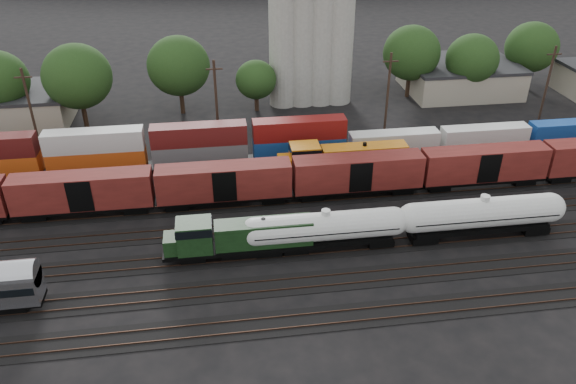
{
  "coord_description": "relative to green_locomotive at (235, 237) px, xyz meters",
  "views": [
    {
      "loc": [
        -12.47,
        -50.5,
        33.66
      ],
      "look_at": [
        -5.03,
        2.0,
        3.0
      ],
      "focal_mm": 35.0,
      "sensor_mm": 36.0,
      "label": 1
    }
  ],
  "objects": [
    {
      "name": "container_wall",
      "position": [
        0.29,
        20.0,
        0.42
      ],
      "size": [
        164.5,
        2.6,
        5.8
      ],
      "color": "black",
      "rests_on": "ground"
    },
    {
      "name": "utility_poles",
      "position": [
        11.23,
        27.0,
        3.79
      ],
      "size": [
        122.2,
        0.36,
        12.0
      ],
      "color": "black",
      "rests_on": "ground"
    },
    {
      "name": "industrial_sheds",
      "position": [
        17.85,
        40.25,
        0.14
      ],
      "size": [
        119.38,
        17.26,
        5.1
      ],
      "color": "#9E937F",
      "rests_on": "ground"
    },
    {
      "name": "orange_locomotive",
      "position": [
        13.84,
        15.0,
        0.11
      ],
      "size": [
        17.74,
        2.96,
        4.43
      ],
      "color": "black",
      "rests_on": "ground"
    },
    {
      "name": "ground",
      "position": [
        11.23,
        5.0,
        -2.42
      ],
      "size": [
        600.0,
        600.0,
        0.0
      ],
      "primitive_type": "plane",
      "color": "black"
    },
    {
      "name": "tree_band",
      "position": [
        16.29,
        41.2,
        4.95
      ],
      "size": [
        166.26,
        23.26,
        13.33
      ],
      "color": "black",
      "rests_on": "ground"
    },
    {
      "name": "tank_car_a",
      "position": [
        8.95,
        -0.0,
        0.22
      ],
      "size": [
        16.93,
        3.03,
        4.44
      ],
      "color": "silver",
      "rests_on": "ground"
    },
    {
      "name": "tank_car_b",
      "position": [
        25.38,
        0.0,
        0.37
      ],
      "size": [
        17.96,
        3.22,
        4.71
      ],
      "color": "silver",
      "rests_on": "ground"
    },
    {
      "name": "green_locomotive",
      "position": [
        0.0,
        0.0,
        0.0
      ],
      "size": [
        15.93,
        2.81,
        4.22
      ],
      "color": "black",
      "rests_on": "ground"
    },
    {
      "name": "grain_silo",
      "position": [
        14.51,
        41.0,
        8.84
      ],
      "size": [
        13.4,
        5.0,
        29.0
      ],
      "color": "#A3A095",
      "rests_on": "ground"
    },
    {
      "name": "boxcar_string",
      "position": [
        7.08,
        10.0,
        0.7
      ],
      "size": [
        153.6,
        2.9,
        4.2
      ],
      "color": "black",
      "rests_on": "ground"
    },
    {
      "name": "tracks",
      "position": [
        11.23,
        5.0,
        -2.37
      ],
      "size": [
        180.0,
        33.2,
        0.2
      ],
      "color": "black",
      "rests_on": "ground"
    }
  ]
}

